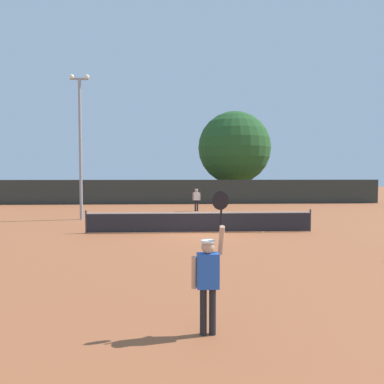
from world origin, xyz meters
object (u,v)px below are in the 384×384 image
at_px(player_receiving, 196,198).
at_px(tennis_ball, 263,232).
at_px(player_serving, 209,272).
at_px(large_tree, 234,148).
at_px(parked_car_mid, 208,192).
at_px(parked_car_near, 109,192).
at_px(light_pole, 80,138).
at_px(parked_car_far, 270,191).

height_order(player_receiving, tennis_ball, player_receiving).
xyz_separation_m(player_serving, large_tree, (5.85, 32.52, 4.42)).
bearing_deg(parked_car_mid, parked_car_near, 176.22).
height_order(light_pole, parked_car_far, light_pole).
xyz_separation_m(player_serving, player_receiving, (1.09, 20.84, -0.09)).
relative_size(player_receiving, parked_car_mid, 0.39).
xyz_separation_m(light_pole, parked_car_mid, (9.36, 17.28, -4.15)).
xyz_separation_m(player_serving, parked_car_near, (-7.67, 34.48, -0.32)).
bearing_deg(tennis_ball, parked_car_mid, 91.10).
bearing_deg(parked_car_mid, player_receiving, -98.01).
distance_m(light_pole, parked_car_far, 25.18).
xyz_separation_m(tennis_ball, light_pole, (-9.80, 5.62, 4.89)).
height_order(tennis_ball, parked_car_mid, parked_car_mid).
distance_m(player_receiving, tennis_ball, 10.54).
bearing_deg(parked_car_mid, parked_car_far, 11.14).
bearing_deg(parked_car_mid, large_tree, -19.61).
xyz_separation_m(player_receiving, parked_car_far, (9.22, 13.97, -0.23)).
height_order(player_receiving, light_pole, light_pole).
distance_m(player_serving, parked_car_far, 36.31).
xyz_separation_m(tennis_ball, large_tree, (2.27, 21.88, 5.48)).
bearing_deg(parked_car_far, light_pole, -124.74).
height_order(player_receiving, large_tree, large_tree).
distance_m(player_serving, large_tree, 33.34).
xyz_separation_m(player_serving, light_pole, (-6.21, 16.26, 3.83)).
bearing_deg(tennis_ball, player_receiving, 103.76).
distance_m(player_serving, player_receiving, 20.87).
bearing_deg(player_receiving, tennis_ball, 103.76).
distance_m(light_pole, large_tree, 20.25).
relative_size(player_receiving, large_tree, 0.18).
relative_size(light_pole, parked_car_mid, 2.06).
height_order(player_serving, light_pole, light_pole).
xyz_separation_m(large_tree, parked_car_near, (-13.52, 1.96, -4.74)).
distance_m(parked_car_mid, parked_car_far, 7.27).
distance_m(tennis_ball, parked_car_near, 26.37).
xyz_separation_m(light_pole, parked_car_far, (16.52, 18.54, -4.15)).
height_order(large_tree, parked_car_near, large_tree).
xyz_separation_m(tennis_ball, parked_car_far, (6.72, 24.16, 0.74)).
relative_size(large_tree, parked_car_far, 2.13).
relative_size(tennis_ball, light_pole, 0.01).
bearing_deg(large_tree, parked_car_mid, 159.21).
height_order(parked_car_mid, parked_car_far, same).
distance_m(tennis_ball, large_tree, 22.67).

